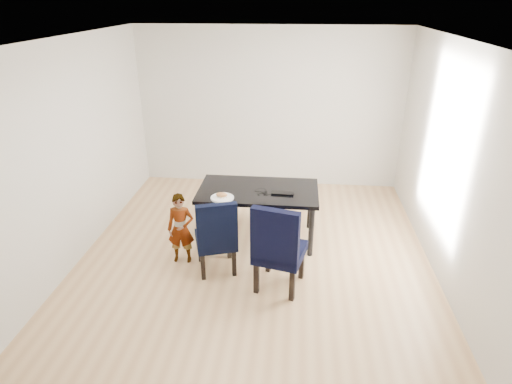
# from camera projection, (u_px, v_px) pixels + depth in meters

# --- Properties ---
(floor) EXTENTS (4.50, 5.00, 0.01)m
(floor) POSITION_uv_depth(u_px,v_px,m) (254.00, 258.00, 5.59)
(floor) COLOR tan
(floor) RESTS_ON ground
(ceiling) EXTENTS (4.50, 5.00, 0.01)m
(ceiling) POSITION_uv_depth(u_px,v_px,m) (254.00, 39.00, 4.45)
(ceiling) COLOR white
(ceiling) RESTS_ON wall_back
(wall_back) EXTENTS (4.50, 0.01, 2.70)m
(wall_back) POSITION_uv_depth(u_px,v_px,m) (269.00, 109.00, 7.28)
(wall_back) COLOR silver
(wall_back) RESTS_ON ground
(wall_front) EXTENTS (4.50, 0.01, 2.70)m
(wall_front) POSITION_uv_depth(u_px,v_px,m) (214.00, 297.00, 2.76)
(wall_front) COLOR white
(wall_front) RESTS_ON ground
(wall_left) EXTENTS (0.01, 5.00, 2.70)m
(wall_left) POSITION_uv_depth(u_px,v_px,m) (71.00, 154.00, 5.23)
(wall_left) COLOR silver
(wall_left) RESTS_ON ground
(wall_right) EXTENTS (0.01, 5.00, 2.70)m
(wall_right) POSITION_uv_depth(u_px,v_px,m) (453.00, 168.00, 4.82)
(wall_right) COLOR white
(wall_right) RESTS_ON ground
(dining_table) EXTENTS (1.60, 0.90, 0.75)m
(dining_table) POSITION_uv_depth(u_px,v_px,m) (258.00, 214.00, 5.88)
(dining_table) COLOR black
(dining_table) RESTS_ON floor
(chair_left) EXTENTS (0.60, 0.61, 0.99)m
(chair_left) POSITION_uv_depth(u_px,v_px,m) (216.00, 234.00, 5.17)
(chair_left) COLOR black
(chair_left) RESTS_ON floor
(chair_right) EXTENTS (0.64, 0.66, 1.10)m
(chair_right) POSITION_uv_depth(u_px,v_px,m) (280.00, 245.00, 4.83)
(chair_right) COLOR black
(chair_right) RESTS_ON floor
(child) EXTENTS (0.35, 0.24, 0.93)m
(child) POSITION_uv_depth(u_px,v_px,m) (181.00, 229.00, 5.34)
(child) COLOR orange
(child) RESTS_ON floor
(plate) EXTENTS (0.39, 0.39, 0.02)m
(plate) POSITION_uv_depth(u_px,v_px,m) (222.00, 198.00, 5.47)
(plate) COLOR white
(plate) RESTS_ON dining_table
(sandwich) EXTENTS (0.16, 0.12, 0.06)m
(sandwich) POSITION_uv_depth(u_px,v_px,m) (222.00, 195.00, 5.47)
(sandwich) COLOR #B1723F
(sandwich) RESTS_ON plate
(laptop) EXTENTS (0.31, 0.21, 0.02)m
(laptop) POSITION_uv_depth(u_px,v_px,m) (283.00, 192.00, 5.64)
(laptop) COLOR black
(laptop) RESTS_ON dining_table
(cable_tangle) EXTENTS (0.17, 0.17, 0.01)m
(cable_tangle) POSITION_uv_depth(u_px,v_px,m) (263.00, 194.00, 5.59)
(cable_tangle) COLOR black
(cable_tangle) RESTS_ON dining_table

